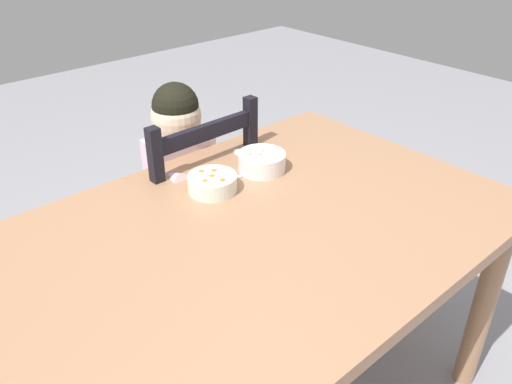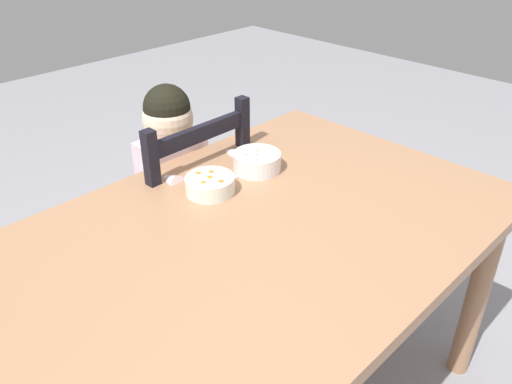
# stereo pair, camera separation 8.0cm
# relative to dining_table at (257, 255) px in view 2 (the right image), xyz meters

# --- Properties ---
(dining_table) EXTENTS (1.42, 0.95, 0.74)m
(dining_table) POSITION_rel_dining_table_xyz_m (0.00, 0.00, 0.00)
(dining_table) COLOR #A47653
(dining_table) RESTS_ON ground
(dining_chair) EXTENTS (0.43, 0.43, 0.91)m
(dining_chair) POSITION_rel_dining_table_xyz_m (0.13, 0.52, -0.19)
(dining_chair) COLOR black
(dining_chair) RESTS_ON ground
(child_figure) EXTENTS (0.32, 0.31, 0.96)m
(child_figure) POSITION_rel_dining_table_xyz_m (0.13, 0.52, -0.01)
(child_figure) COLOR silver
(child_figure) RESTS_ON ground
(bowl_of_peas) EXTENTS (0.15, 0.15, 0.06)m
(bowl_of_peas) POSITION_rel_dining_table_xyz_m (0.23, 0.22, 0.12)
(bowl_of_peas) COLOR white
(bowl_of_peas) RESTS_ON dining_table
(bowl_of_carrots) EXTENTS (0.15, 0.15, 0.05)m
(bowl_of_carrots) POSITION_rel_dining_table_xyz_m (0.03, 0.22, 0.12)
(bowl_of_carrots) COLOR white
(bowl_of_carrots) RESTS_ON dining_table
(spoon) EXTENTS (0.14, 0.03, 0.01)m
(spoon) POSITION_rel_dining_table_xyz_m (0.09, 0.23, 0.10)
(spoon) COLOR silver
(spoon) RESTS_ON dining_table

